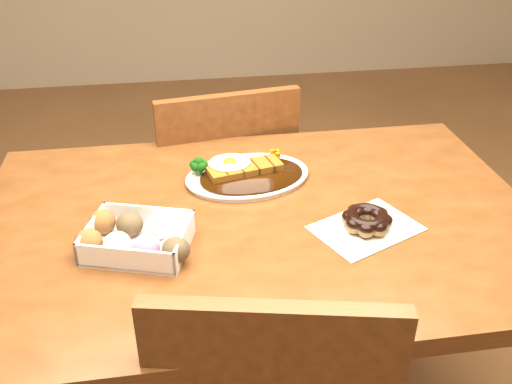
{
  "coord_description": "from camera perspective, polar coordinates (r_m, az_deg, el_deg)",
  "views": [
    {
      "loc": [
        -0.17,
        -1.01,
        1.42
      ],
      "look_at": [
        -0.01,
        0.0,
        0.81
      ],
      "focal_mm": 40.0,
      "sensor_mm": 36.0,
      "label": 1
    }
  ],
  "objects": [
    {
      "name": "table",
      "position": [
        1.28,
        0.34,
        -6.09
      ],
      "size": [
        1.2,
        0.8,
        0.75
      ],
      "color": "#512B10",
      "rests_on": "ground"
    },
    {
      "name": "chair_far",
      "position": [
        1.82,
        -3.5,
        -0.53
      ],
      "size": [
        0.48,
        0.48,
        0.87
      ],
      "rotation": [
        0.0,
        0.0,
        3.29
      ],
      "color": "#512B10",
      "rests_on": "ground"
    },
    {
      "name": "katsu_curry_plate",
      "position": [
        1.36,
        -1.1,
        1.88
      ],
      "size": [
        0.32,
        0.25,
        0.06
      ],
      "rotation": [
        0.0,
        0.0,
        0.16
      ],
      "color": "white",
      "rests_on": "table"
    },
    {
      "name": "donut_box",
      "position": [
        1.14,
        -12.0,
        -4.42
      ],
      "size": [
        0.23,
        0.2,
        0.06
      ],
      "rotation": [
        0.0,
        0.0,
        -0.31
      ],
      "color": "white",
      "rests_on": "table"
    },
    {
      "name": "pon_de_ring",
      "position": [
        1.19,
        11.02,
        -2.82
      ],
      "size": [
        0.25,
        0.22,
        0.04
      ],
      "rotation": [
        0.0,
        0.0,
        0.42
      ],
      "color": "silver",
      "rests_on": "table"
    }
  ]
}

